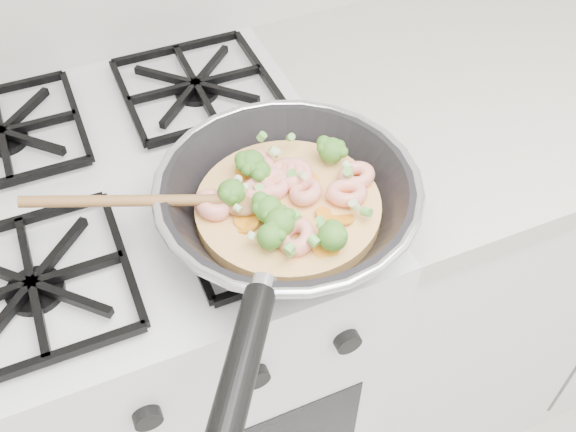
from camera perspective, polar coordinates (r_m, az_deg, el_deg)
name	(u,v)px	position (r m, az deg, el deg)	size (l,w,h in m)	color
stove	(170,343)	(1.29, -10.25, -10.86)	(0.60, 0.60, 0.92)	silver
counter_right	(515,224)	(1.56, 19.11, -0.64)	(1.00, 0.60, 0.90)	silver
skillet	(286,202)	(0.81, -0.17, 1.24)	(0.47, 0.45, 0.09)	black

